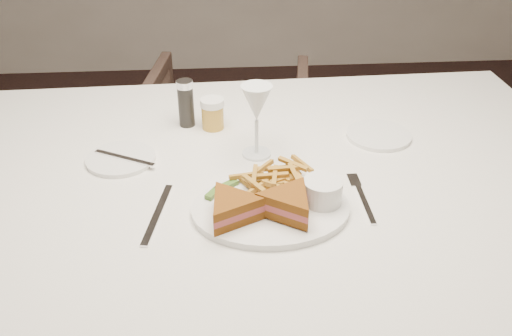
{
  "coord_description": "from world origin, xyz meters",
  "views": [
    {
      "loc": [
        0.01,
        -1.1,
        1.43
      ],
      "look_at": [
        0.08,
        -0.08,
        0.8
      ],
      "focal_mm": 40.0,
      "sensor_mm": 36.0,
      "label": 1
    }
  ],
  "objects": [
    {
      "name": "chair_far",
      "position": [
        0.04,
        0.93,
        0.32
      ],
      "size": [
        0.71,
        0.68,
        0.65
      ],
      "primitive_type": "imported",
      "rotation": [
        0.0,
        0.0,
        3.0
      ],
      "color": "#4A362E",
      "rests_on": "ground"
    },
    {
      "name": "table",
      "position": [
        0.08,
        -0.03,
        0.38
      ],
      "size": [
        1.63,
        1.12,
        0.75
      ],
      "primitive_type": "cube",
      "rotation": [
        0.0,
        0.0,
        0.03
      ],
      "color": "silver",
      "rests_on": "ground"
    },
    {
      "name": "table_setting",
      "position": [
        0.09,
        -0.08,
        0.79
      ],
      "size": [
        0.79,
        0.57,
        0.18
      ],
      "color": "white",
      "rests_on": "table"
    }
  ]
}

